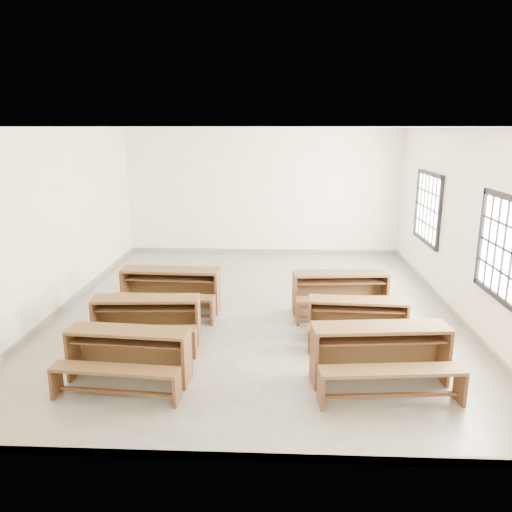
{
  "coord_description": "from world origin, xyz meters",
  "views": [
    {
      "loc": [
        0.38,
        -8.5,
        3.19
      ],
      "look_at": [
        0.0,
        0.0,
        1.0
      ],
      "focal_mm": 35.0,
      "sensor_mm": 36.0,
      "label": 1
    }
  ],
  "objects_px": {
    "desk_set_1": "(146,317)",
    "desk_set_0": "(128,353)",
    "desk_set_4": "(358,318)",
    "desk_set_3": "(381,351)",
    "desk_set_2": "(170,287)",
    "desk_set_5": "(340,290)"
  },
  "relations": [
    {
      "from": "desk_set_0",
      "to": "desk_set_1",
      "type": "height_order",
      "value": "desk_set_1"
    },
    {
      "from": "desk_set_2",
      "to": "desk_set_5",
      "type": "height_order",
      "value": "desk_set_2"
    },
    {
      "from": "desk_set_3",
      "to": "desk_set_4",
      "type": "bearing_deg",
      "value": 88.57
    },
    {
      "from": "desk_set_3",
      "to": "desk_set_0",
      "type": "bearing_deg",
      "value": 176.17
    },
    {
      "from": "desk_set_1",
      "to": "desk_set_2",
      "type": "bearing_deg",
      "value": 83.11
    },
    {
      "from": "desk_set_3",
      "to": "desk_set_4",
      "type": "xyz_separation_m",
      "value": [
        -0.09,
        1.3,
        -0.06
      ]
    },
    {
      "from": "desk_set_2",
      "to": "desk_set_4",
      "type": "bearing_deg",
      "value": -18.28
    },
    {
      "from": "desk_set_2",
      "to": "desk_set_3",
      "type": "height_order",
      "value": "same"
    },
    {
      "from": "desk_set_5",
      "to": "desk_set_4",
      "type": "bearing_deg",
      "value": -88.92
    },
    {
      "from": "desk_set_0",
      "to": "desk_set_4",
      "type": "xyz_separation_m",
      "value": [
        3.13,
        1.39,
        -0.02
      ]
    },
    {
      "from": "desk_set_1",
      "to": "desk_set_2",
      "type": "height_order",
      "value": "desk_set_2"
    },
    {
      "from": "desk_set_0",
      "to": "desk_set_5",
      "type": "relative_size",
      "value": 0.95
    },
    {
      "from": "desk_set_4",
      "to": "desk_set_5",
      "type": "height_order",
      "value": "desk_set_5"
    },
    {
      "from": "desk_set_0",
      "to": "desk_set_3",
      "type": "relative_size",
      "value": 0.9
    },
    {
      "from": "desk_set_0",
      "to": "desk_set_1",
      "type": "bearing_deg",
      "value": 98.21
    },
    {
      "from": "desk_set_1",
      "to": "desk_set_5",
      "type": "bearing_deg",
      "value": 21.08
    },
    {
      "from": "desk_set_1",
      "to": "desk_set_4",
      "type": "bearing_deg",
      "value": 0.0
    },
    {
      "from": "desk_set_1",
      "to": "desk_set_0",
      "type": "bearing_deg",
      "value": -89.96
    },
    {
      "from": "desk_set_1",
      "to": "desk_set_3",
      "type": "distance_m",
      "value": 3.47
    },
    {
      "from": "desk_set_0",
      "to": "desk_set_4",
      "type": "height_order",
      "value": "desk_set_0"
    },
    {
      "from": "desk_set_1",
      "to": "desk_set_2",
      "type": "xyz_separation_m",
      "value": [
        0.08,
        1.37,
        0.03
      ]
    },
    {
      "from": "desk_set_0",
      "to": "desk_set_2",
      "type": "bearing_deg",
      "value": 94.51
    }
  ]
}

